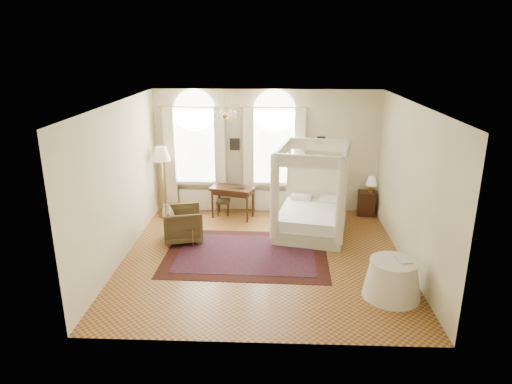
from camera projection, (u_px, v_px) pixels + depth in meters
ground at (263, 257)px, 9.91m from camera, size 6.00×6.00×0.00m
room_walls at (264, 169)px, 9.30m from camera, size 6.00×6.00×6.00m
window_left at (196, 158)px, 12.26m from camera, size 1.62×0.27×3.29m
window_right at (274, 159)px, 12.17m from camera, size 1.62×0.27×3.29m
chandelier at (225, 114)px, 10.19m from camera, size 0.51×0.45×0.50m
wall_pictures at (270, 143)px, 12.15m from camera, size 2.54×0.03×0.39m
canopy_bed at (311, 214)px, 11.02m from camera, size 1.98×2.27×2.16m
nightstand at (366, 203)px, 12.27m from camera, size 0.50×0.47×0.64m
nightstand_lamp at (371, 182)px, 12.08m from camera, size 0.29×0.29×0.42m
writing_desk at (232, 192)px, 11.97m from camera, size 1.23×0.87×0.83m
laptop at (239, 187)px, 11.92m from camera, size 0.36×0.24×0.03m
stool at (223, 202)px, 12.28m from camera, size 0.37×0.37×0.41m
armchair at (183, 224)px, 10.62m from camera, size 1.08×1.06×0.81m
coffee_table at (181, 228)px, 10.44m from camera, size 0.68×0.50×0.44m
floor_lamp at (161, 157)px, 11.73m from camera, size 0.49×0.49×1.90m
oriental_rug at (246, 254)px, 10.04m from camera, size 3.60×2.63×0.01m
side_table at (392, 279)px, 8.26m from camera, size 1.04×1.04×0.71m
book at (397, 260)px, 8.14m from camera, size 0.27×0.34×0.03m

